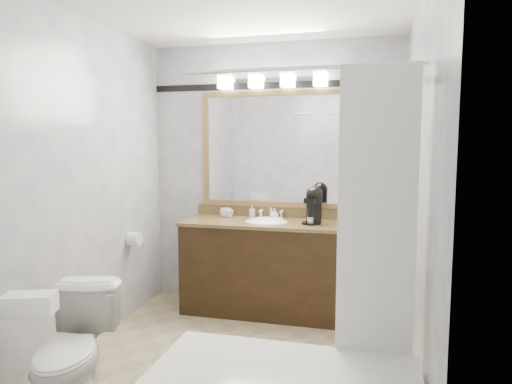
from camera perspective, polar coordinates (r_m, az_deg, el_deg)
room at (r=3.13m, az=-2.86°, el=0.49°), size 2.42×2.62×2.52m
vanity at (r=4.24m, az=1.31°, el=-9.12°), size 1.53×0.58×0.97m
mirror at (r=4.36m, az=2.13°, el=5.35°), size 1.40×0.04×1.10m
vanity_light_bar at (r=4.34m, az=2.01°, el=13.73°), size 1.02×0.14×0.12m
accent_stripe at (r=4.40m, az=2.19°, el=13.19°), size 2.40×0.01×0.06m
tp_roll at (r=4.27m, az=-14.96°, el=-5.68°), size 0.11×0.12×0.12m
toilet at (r=2.98m, az=-21.86°, el=-18.15°), size 0.57×0.77×0.71m
tissue_box at (r=2.60m, az=-26.48°, el=-12.40°), size 0.28×0.21×0.10m
coffee_maker at (r=4.06m, az=7.22°, el=-1.55°), size 0.17×0.21×0.33m
cup_left at (r=4.40m, az=-3.80°, el=-2.58°), size 0.13×0.13×0.09m
cup_right at (r=4.39m, az=-3.32°, el=-2.70°), size 0.10×0.10×0.07m
soap_bottle_a at (r=4.40m, az=-0.49°, el=-2.39°), size 0.07×0.07×0.11m
soap_bottle_b at (r=4.30m, az=2.33°, el=-2.72°), size 0.09×0.09×0.10m
soap_bar at (r=4.25m, az=2.83°, el=-3.33°), size 0.07×0.05×0.02m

